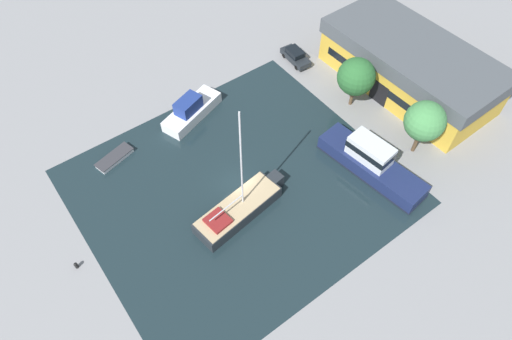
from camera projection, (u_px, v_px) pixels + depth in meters
name	position (u px, v px, depth m)	size (l,w,h in m)	color
ground_plane	(238.00, 187.00, 45.73)	(440.00, 440.00, 0.00)	gray
water_canal	(238.00, 187.00, 45.73)	(26.91, 29.72, 0.01)	#19282D
warehouse_building	(410.00, 66.00, 52.66)	(20.82, 10.21, 5.65)	gold
quay_tree_near_building	(425.00, 121.00, 45.08)	(4.12, 4.12, 6.55)	brown
quay_tree_by_water	(356.00, 77.00, 49.69)	(4.20, 4.20, 6.19)	brown
parked_car	(295.00, 56.00, 56.95)	(4.49, 2.08, 1.62)	#1E2328
sailboat_moored	(239.00, 208.00, 43.20)	(4.11, 10.33, 13.33)	#23282D
motor_cruiser	(371.00, 162.00, 45.91)	(12.16, 4.60, 3.82)	#19234C
small_dinghy	(115.00, 158.00, 47.65)	(2.52, 4.39, 0.49)	white
cabin_boat	(191.00, 110.00, 50.88)	(4.86, 7.97, 2.82)	white
mooring_bollard	(76.00, 265.00, 40.10)	(0.34, 0.34, 0.70)	black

